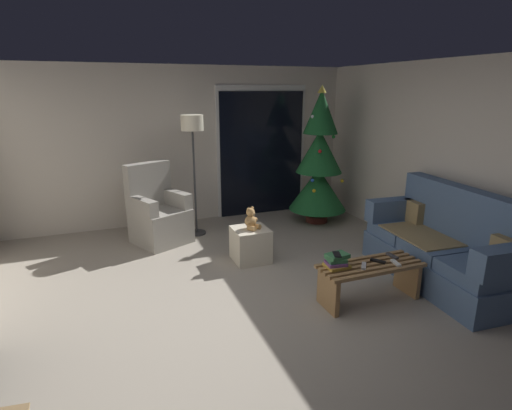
{
  "coord_description": "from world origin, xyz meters",
  "views": [
    {
      "loc": [
        -1.19,
        -3.48,
        2.14
      ],
      "look_at": [
        0.4,
        0.7,
        0.85
      ],
      "focal_mm": 28.38,
      "sensor_mm": 36.0,
      "label": 1
    }
  ],
  "objects_px": {
    "couch": "(444,248)",
    "coffee_table": "(370,276)",
    "christmas_tree": "(319,164)",
    "teddy_bear_honey": "(251,220)",
    "armchair": "(158,215)",
    "remote_black": "(378,261)",
    "floor_lamp": "(193,135)",
    "remote_graphite": "(392,256)",
    "book_stack": "(337,261)",
    "remote_silver": "(364,266)",
    "cell_phone": "(337,254)",
    "ottoman": "(251,244)",
    "remote_white": "(396,263)"
  },
  "relations": [
    {
      "from": "cell_phone",
      "to": "floor_lamp",
      "type": "distance_m",
      "value": 2.88
    },
    {
      "from": "remote_black",
      "to": "armchair",
      "type": "bearing_deg",
      "value": 93.41
    },
    {
      "from": "remote_black",
      "to": "remote_white",
      "type": "bearing_deg",
      "value": -70.59
    },
    {
      "from": "christmas_tree",
      "to": "teddy_bear_honey",
      "type": "relative_size",
      "value": 7.7
    },
    {
      "from": "remote_white",
      "to": "ottoman",
      "type": "height_order",
      "value": "remote_white"
    },
    {
      "from": "remote_silver",
      "to": "ottoman",
      "type": "height_order",
      "value": "remote_silver"
    },
    {
      "from": "couch",
      "to": "cell_phone",
      "type": "height_order",
      "value": "couch"
    },
    {
      "from": "book_stack",
      "to": "teddy_bear_honey",
      "type": "bearing_deg",
      "value": 107.64
    },
    {
      "from": "coffee_table",
      "to": "book_stack",
      "type": "xyz_separation_m",
      "value": [
        -0.37,
        0.07,
        0.21
      ]
    },
    {
      "from": "ottoman",
      "to": "book_stack",
      "type": "bearing_deg",
      "value": -72.27
    },
    {
      "from": "remote_black",
      "to": "book_stack",
      "type": "distance_m",
      "value": 0.47
    },
    {
      "from": "book_stack",
      "to": "floor_lamp",
      "type": "xyz_separation_m",
      "value": [
        -0.86,
        2.57,
        1.03
      ]
    },
    {
      "from": "couch",
      "to": "remote_silver",
      "type": "height_order",
      "value": "couch"
    },
    {
      "from": "remote_graphite",
      "to": "teddy_bear_honey",
      "type": "xyz_separation_m",
      "value": [
        -1.12,
        1.33,
        0.13
      ]
    },
    {
      "from": "couch",
      "to": "coffee_table",
      "type": "distance_m",
      "value": 1.06
    },
    {
      "from": "remote_white",
      "to": "coffee_table",
      "type": "bearing_deg",
      "value": -8.95
    },
    {
      "from": "coffee_table",
      "to": "remote_silver",
      "type": "bearing_deg",
      "value": -162.98
    },
    {
      "from": "remote_silver",
      "to": "ottoman",
      "type": "relative_size",
      "value": 0.35
    },
    {
      "from": "book_stack",
      "to": "remote_graphite",
      "type": "bearing_deg",
      "value": 0.38
    },
    {
      "from": "remote_white",
      "to": "couch",
      "type": "bearing_deg",
      "value": -156.26
    },
    {
      "from": "remote_silver",
      "to": "book_stack",
      "type": "relative_size",
      "value": 0.63
    },
    {
      "from": "cell_phone",
      "to": "floor_lamp",
      "type": "xyz_separation_m",
      "value": [
        -0.85,
        2.59,
        0.95
      ]
    },
    {
      "from": "remote_white",
      "to": "floor_lamp",
      "type": "relative_size",
      "value": 0.09
    },
    {
      "from": "remote_silver",
      "to": "armchair",
      "type": "distance_m",
      "value": 3.06
    },
    {
      "from": "couch",
      "to": "cell_phone",
      "type": "xyz_separation_m",
      "value": [
        -1.43,
        -0.03,
        0.16
      ]
    },
    {
      "from": "couch",
      "to": "floor_lamp",
      "type": "relative_size",
      "value": 1.11
    },
    {
      "from": "remote_black",
      "to": "teddy_bear_honey",
      "type": "height_order",
      "value": "teddy_bear_honey"
    },
    {
      "from": "couch",
      "to": "remote_black",
      "type": "relative_size",
      "value": 12.75
    },
    {
      "from": "remote_black",
      "to": "floor_lamp",
      "type": "xyz_separation_m",
      "value": [
        -1.33,
        2.63,
        1.08
      ]
    },
    {
      "from": "remote_black",
      "to": "book_stack",
      "type": "xyz_separation_m",
      "value": [
        -0.47,
        0.05,
        0.05
      ]
    },
    {
      "from": "remote_white",
      "to": "cell_phone",
      "type": "height_order",
      "value": "cell_phone"
    },
    {
      "from": "remote_black",
      "to": "christmas_tree",
      "type": "xyz_separation_m",
      "value": [
        0.68,
        2.5,
        0.54
      ]
    },
    {
      "from": "remote_graphite",
      "to": "cell_phone",
      "type": "bearing_deg",
      "value": -0.16
    },
    {
      "from": "christmas_tree",
      "to": "armchair",
      "type": "bearing_deg",
      "value": 179.78
    },
    {
      "from": "couch",
      "to": "coffee_table",
      "type": "bearing_deg",
      "value": -175.4
    },
    {
      "from": "couch",
      "to": "teddy_bear_honey",
      "type": "relative_size",
      "value": 6.97
    },
    {
      "from": "ottoman",
      "to": "teddy_bear_honey",
      "type": "distance_m",
      "value": 0.34
    },
    {
      "from": "remote_white",
      "to": "remote_graphite",
      "type": "relative_size",
      "value": 1.0
    },
    {
      "from": "couch",
      "to": "book_stack",
      "type": "xyz_separation_m",
      "value": [
        -1.42,
        -0.02,
        0.08
      ]
    },
    {
      "from": "remote_black",
      "to": "cell_phone",
      "type": "distance_m",
      "value": 0.5
    },
    {
      "from": "remote_graphite",
      "to": "teddy_bear_honey",
      "type": "relative_size",
      "value": 0.55
    },
    {
      "from": "cell_phone",
      "to": "remote_silver",
      "type": "bearing_deg",
      "value": 1.96
    },
    {
      "from": "remote_black",
      "to": "remote_graphite",
      "type": "bearing_deg",
      "value": -19.96
    },
    {
      "from": "book_stack",
      "to": "floor_lamp",
      "type": "relative_size",
      "value": 0.14
    },
    {
      "from": "couch",
      "to": "remote_graphite",
      "type": "distance_m",
      "value": 0.73
    },
    {
      "from": "coffee_table",
      "to": "remote_black",
      "type": "relative_size",
      "value": 7.05
    },
    {
      "from": "remote_black",
      "to": "teddy_bear_honey",
      "type": "xyz_separation_m",
      "value": [
        -0.89,
        1.38,
        0.13
      ]
    },
    {
      "from": "book_stack",
      "to": "ottoman",
      "type": "xyz_separation_m",
      "value": [
        -0.43,
        1.34,
        -0.26
      ]
    },
    {
      "from": "remote_silver",
      "to": "armchair",
      "type": "height_order",
      "value": "armchair"
    },
    {
      "from": "armchair",
      "to": "teddy_bear_honey",
      "type": "bearing_deg",
      "value": -48.06
    }
  ]
}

